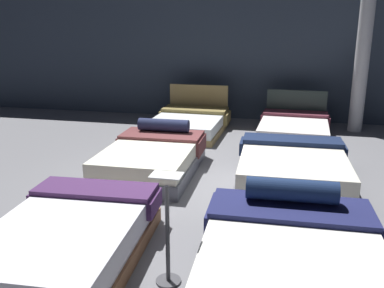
{
  "coord_description": "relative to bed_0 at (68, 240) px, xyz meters",
  "views": [
    {
      "loc": [
        0.98,
        -5.92,
        2.35
      ],
      "look_at": [
        -0.4,
        0.14,
        0.57
      ],
      "focal_mm": 39.02,
      "sensor_mm": 36.0,
      "label": 1
    }
  ],
  "objects": [
    {
      "name": "ground_plane",
      "position": [
        1.1,
        2.46,
        -0.24
      ],
      "size": [
        18.0,
        18.0,
        0.02
      ],
      "primitive_type": "cube",
      "color": "slate"
    },
    {
      "name": "showroom_back_wall",
      "position": [
        1.1,
        7.21,
        1.52
      ],
      "size": [
        18.0,
        0.06,
        3.5
      ],
      "primitive_type": "cube",
      "color": "#333D4C",
      "rests_on": "ground_plane"
    },
    {
      "name": "bed_0",
      "position": [
        0.0,
        0.0,
        0.0
      ],
      "size": [
        1.58,
        2.23,
        0.51
      ],
      "rotation": [
        0.0,
        0.0,
        0.06
      ],
      "color": "brown",
      "rests_on": "ground_plane"
    },
    {
      "name": "bed_1",
      "position": [
        2.22,
        -0.04,
        0.05
      ],
      "size": [
        1.72,
        2.08,
        0.83
      ],
      "rotation": [
        0.0,
        0.0,
        0.03
      ],
      "color": "black",
      "rests_on": "ground_plane"
    },
    {
      "name": "bed_2",
      "position": [
        -0.01,
        2.76,
        0.01
      ],
      "size": [
        1.49,
        2.18,
        0.73
      ],
      "rotation": [
        0.0,
        0.0,
        0.02
      ],
      "color": "#4D515D",
      "rests_on": "ground_plane"
    },
    {
      "name": "bed_3",
      "position": [
        2.25,
        2.75,
        0.0
      ],
      "size": [
        1.73,
        2.09,
        0.53
      ],
      "rotation": [
        0.0,
        0.0,
        0.03
      ],
      "color": "#565760",
      "rests_on": "ground_plane"
    },
    {
      "name": "bed_4",
      "position": [
        -0.04,
        5.53,
        -0.03
      ],
      "size": [
        1.65,
        2.19,
        0.94
      ],
      "rotation": [
        0.0,
        0.0,
        -0.02
      ],
      "color": "olive",
      "rests_on": "ground_plane"
    },
    {
      "name": "bed_5",
      "position": [
        2.29,
        5.57,
        -0.03
      ],
      "size": [
        1.58,
        2.13,
        0.88
      ],
      "rotation": [
        0.0,
        0.0,
        -0.04
      ],
      "color": "#283431",
      "rests_on": "ground_plane"
    },
    {
      "name": "price_sign",
      "position": [
        1.1,
        -0.15,
        0.19
      ],
      "size": [
        0.28,
        0.24,
        1.08
      ],
      "color": "#3F3F44",
      "rests_on": "ground_plane"
    },
    {
      "name": "support_pillar",
      "position": [
        3.66,
        6.45,
        1.52
      ],
      "size": [
        0.31,
        0.31,
        3.5
      ],
      "primitive_type": "cylinder",
      "color": "silver",
      "rests_on": "ground_plane"
    }
  ]
}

